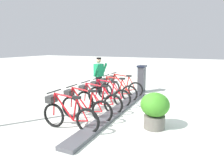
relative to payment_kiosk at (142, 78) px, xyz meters
name	(u,v)px	position (x,y,z in m)	size (l,w,h in m)	color
ground_plane	(116,113)	(-0.05, 3.14, -0.67)	(60.00, 60.00, 0.00)	beige
dock_rail_base	(116,111)	(-0.05, 3.14, -0.62)	(0.44, 5.46, 0.10)	#47474C
payment_kiosk	(142,78)	(0.00, 0.00, 0.00)	(0.36, 0.52, 1.28)	#38383D
bike_docked_0	(122,86)	(0.57, 1.01, -0.24)	(1.72, 0.54, 1.02)	black
bike_docked_1	(115,90)	(0.57, 1.79, -0.24)	(1.72, 0.54, 1.02)	black
bike_docked_2	(107,94)	(0.57, 2.56, -0.24)	(1.72, 0.54, 1.02)	black
bike_docked_3	(96,99)	(0.57, 3.34, -0.24)	(1.72, 0.54, 1.02)	black
bike_docked_4	(84,106)	(0.57, 4.12, -0.24)	(1.72, 0.54, 1.02)	black
bike_docked_5	(67,114)	(0.57, 4.90, -0.24)	(1.72, 0.54, 1.02)	black
worker_near_rack	(99,74)	(1.66, 1.13, 0.24)	(0.57, 0.69, 1.66)	white
planter_bush	(155,109)	(-1.46, 3.85, -0.12)	(0.76, 0.76, 0.97)	#59544C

